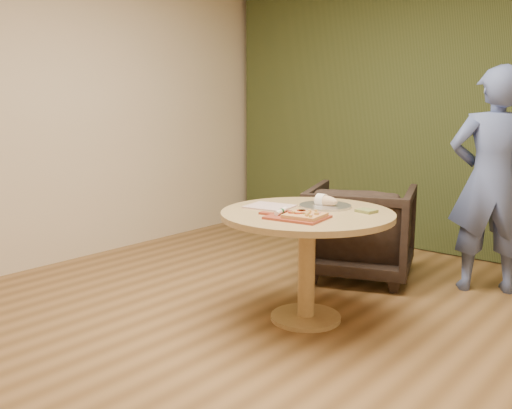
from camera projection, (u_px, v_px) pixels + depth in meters
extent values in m
cube|color=olive|center=(242.00, 349.00, 3.45)|extent=(5.00, 6.00, 0.02)
cube|color=beige|center=(448.00, 107.00, 5.46)|extent=(5.00, 0.02, 2.80)
cube|color=beige|center=(16.00, 109.00, 4.77)|extent=(0.02, 6.00, 2.80)
cube|color=#2C3618|center=(443.00, 107.00, 5.38)|extent=(4.80, 0.14, 2.78)
cylinder|color=tan|center=(306.00, 317.00, 3.89)|extent=(0.48, 0.48, 0.03)
cylinder|color=tan|center=(306.00, 269.00, 3.82)|extent=(0.11, 0.11, 0.68)
cylinder|color=tan|center=(307.00, 215.00, 3.76)|extent=(1.14, 1.14, 0.04)
cube|color=#993C27|center=(297.00, 217.00, 3.54)|extent=(0.38, 0.32, 0.01)
cube|color=#993C27|center=(267.00, 213.00, 3.66)|extent=(0.11, 0.06, 0.01)
cube|color=tan|center=(305.00, 215.00, 3.50)|extent=(0.25, 0.25, 0.02)
cylinder|color=maroon|center=(291.00, 213.00, 3.52)|extent=(0.04, 0.04, 0.00)
cylinder|color=maroon|center=(302.00, 210.00, 3.59)|extent=(0.05, 0.05, 0.00)
cylinder|color=maroon|center=(297.00, 213.00, 3.50)|extent=(0.04, 0.04, 0.00)
cylinder|color=maroon|center=(301.00, 210.00, 3.60)|extent=(0.05, 0.05, 0.00)
cylinder|color=maroon|center=(303.00, 213.00, 3.51)|extent=(0.04, 0.04, 0.00)
cube|color=#E3AE55|center=(307.00, 214.00, 3.46)|extent=(0.02, 0.02, 0.01)
cube|color=#E3AE55|center=(308.00, 213.00, 3.49)|extent=(0.03, 0.03, 0.01)
cube|color=#E3AE55|center=(316.00, 213.00, 3.48)|extent=(0.03, 0.03, 0.01)
cube|color=#E3AE55|center=(316.00, 211.00, 3.55)|extent=(0.02, 0.02, 0.01)
cube|color=#E3AE55|center=(311.00, 216.00, 3.39)|extent=(0.02, 0.02, 0.01)
cube|color=#E3AE55|center=(310.00, 211.00, 3.55)|extent=(0.03, 0.03, 0.01)
cube|color=#E3AE55|center=(317.00, 214.00, 3.46)|extent=(0.02, 0.02, 0.01)
cube|color=#E3AE55|center=(307.00, 215.00, 3.42)|extent=(0.02, 0.02, 0.01)
cube|color=#E3AE55|center=(293.00, 212.00, 3.51)|extent=(0.02, 0.02, 0.01)
cube|color=#377123|center=(308.00, 212.00, 3.56)|extent=(0.01, 0.01, 0.00)
cube|color=#377123|center=(295.00, 212.00, 3.54)|extent=(0.01, 0.01, 0.00)
cube|color=#377123|center=(310.00, 217.00, 3.39)|extent=(0.01, 0.01, 0.00)
cube|color=#377123|center=(309.00, 215.00, 3.46)|extent=(0.01, 0.01, 0.00)
cube|color=#377123|center=(308.00, 212.00, 3.56)|extent=(0.01, 0.01, 0.00)
cube|color=#377123|center=(304.00, 214.00, 3.49)|extent=(0.01, 0.01, 0.00)
cube|color=#974477|center=(291.00, 213.00, 3.53)|extent=(0.02, 0.03, 0.00)
cube|color=#974477|center=(312.00, 215.00, 3.45)|extent=(0.02, 0.03, 0.00)
cube|color=#974477|center=(308.00, 212.00, 3.54)|extent=(0.03, 0.01, 0.00)
cube|color=#974477|center=(320.00, 213.00, 3.52)|extent=(0.02, 0.03, 0.00)
cylinder|color=white|center=(281.00, 211.00, 3.61)|extent=(0.08, 0.17, 0.03)
cylinder|color=#194C26|center=(281.00, 211.00, 3.61)|extent=(0.04, 0.03, 0.03)
cube|color=silver|center=(286.00, 209.00, 3.70)|extent=(0.03, 0.04, 0.00)
cube|color=white|center=(270.00, 206.00, 3.91)|extent=(0.34, 0.29, 0.01)
cylinder|color=silver|center=(325.00, 206.00, 3.91)|extent=(0.35, 0.35, 0.01)
cylinder|color=silver|center=(325.00, 206.00, 3.91)|extent=(0.36, 0.36, 0.02)
ellipsoid|color=#E0BA89|center=(325.00, 201.00, 3.91)|extent=(0.19, 0.08, 0.07)
cylinder|color=white|center=(322.00, 200.00, 3.93)|extent=(0.06, 0.09, 0.09)
cube|color=#58622C|center=(366.00, 211.00, 3.73)|extent=(0.13, 0.12, 0.02)
imported|color=black|center=(361.00, 226.00, 4.77)|extent=(1.06, 1.03, 0.86)
imported|color=#4F609B|center=(491.00, 181.00, 4.34)|extent=(0.75, 0.68, 1.73)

